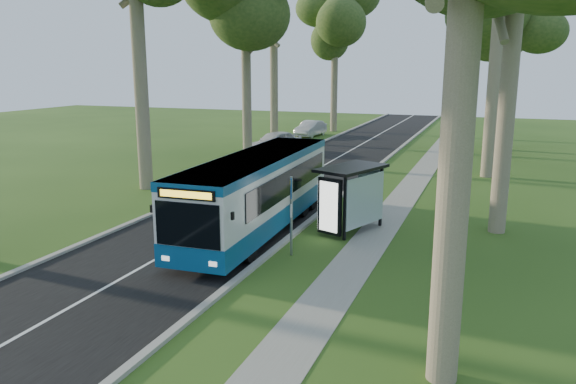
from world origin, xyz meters
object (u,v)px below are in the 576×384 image
bus_stop_sign (291,207)px  litter_bin (354,193)px  bus_shelter (352,188)px  car_white (275,142)px  bus (258,193)px  car_silver (311,129)px

bus_stop_sign → litter_bin: (0.24, 8.27, -1.25)m
bus_shelter → car_white: bearing=140.5°
bus → litter_bin: bearing=65.0°
bus_stop_sign → car_white: bearing=95.5°
bus → car_silver: bus is taller
bus_stop_sign → bus_shelter: (1.32, 3.34, 0.11)m
bus_stop_sign → car_white: size_ratio=0.57×
bus_stop_sign → car_silver: (-10.08, 32.73, -1.02)m
litter_bin → car_silver: bearing=112.9°
car_silver → car_white: bearing=-80.0°
bus → car_white: bus is taller
car_white → litter_bin: bearing=-36.4°
bus_shelter → car_silver: (-11.39, 29.39, -1.13)m
bus_stop_sign → car_silver: bus_stop_sign is taller
bus_stop_sign → litter_bin: size_ratio=2.85×
bus_shelter → litter_bin: bus_shelter is taller
bus_stop_sign → car_white: bus_stop_sign is taller
bus → bus_shelter: (3.61, 1.02, 0.26)m
bus → car_silver: size_ratio=2.65×
car_white → car_silver: bearing=112.2°
bus_shelter → car_silver: bearing=131.7°
bus → car_silver: 31.41m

